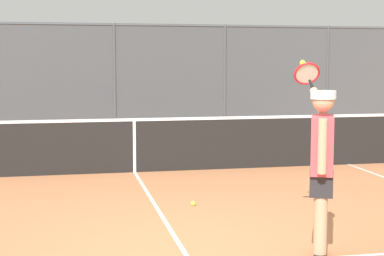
{
  "coord_description": "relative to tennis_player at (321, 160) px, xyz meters",
  "views": [
    {
      "loc": [
        1.14,
        5.91,
        1.94
      ],
      "look_at": [
        -0.51,
        -2.1,
        1.05
      ],
      "focal_mm": 56.62,
      "sensor_mm": 36.0,
      "label": 1
    }
  ],
  "objects": [
    {
      "name": "ground_plane",
      "position": [
        1.29,
        -0.43,
        -0.98
      ],
      "size": [
        60.0,
        60.0,
        0.0
      ],
      "primitive_type": "plane",
      "color": "#C67A4C"
    },
    {
      "name": "fence_backdrop",
      "position": [
        1.29,
        -9.95,
        0.38
      ],
      "size": [
        19.59,
        1.37,
        2.88
      ],
      "color": "#474C51",
      "rests_on": "ground"
    },
    {
      "name": "tennis_net",
      "position": [
        1.29,
        -5.08,
        -0.49
      ],
      "size": [
        10.58,
        0.09,
        1.07
      ],
      "color": "#2D2D2D",
      "rests_on": "ground"
    },
    {
      "name": "tennis_player",
      "position": [
        0.0,
        0.0,
        0.0
      ],
      "size": [
        0.53,
        1.38,
        1.97
      ],
      "rotation": [
        0.0,
        0.0,
        -1.98
      ],
      "color": "black",
      "rests_on": "ground"
    },
    {
      "name": "tennis_ball_near_net",
      "position": [
        0.79,
        -2.39,
        -0.95
      ],
      "size": [
        0.07,
        0.07,
        0.07
      ],
      "primitive_type": "sphere",
      "color": "#D6E042",
      "rests_on": "ground"
    }
  ]
}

